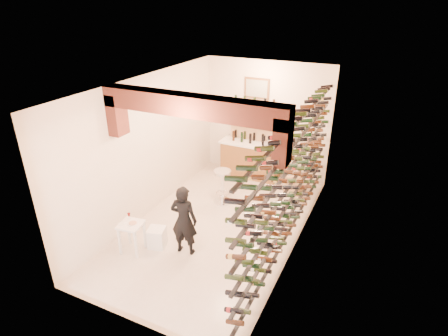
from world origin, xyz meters
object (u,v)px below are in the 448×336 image
at_px(wine_rack, 289,177).
at_px(tasting_table, 131,229).
at_px(back_counter, 250,159).
at_px(chrome_barstool, 222,184).
at_px(white_stool, 157,237).
at_px(crate_lower, 293,188).
at_px(person, 184,220).

relative_size(wine_rack, tasting_table, 7.32).
xyz_separation_m(back_counter, tasting_table, (-0.85, -4.19, -0.01)).
bearing_deg(tasting_table, chrome_barstool, 64.19).
xyz_separation_m(back_counter, white_stool, (-0.50, -3.86, -0.32)).
bearing_deg(back_counter, white_stool, -97.44).
bearing_deg(crate_lower, chrome_barstool, -140.14).
relative_size(back_counter, chrome_barstool, 1.97).
distance_m(back_counter, crate_lower, 1.52).
relative_size(wine_rack, white_stool, 13.67).
xyz_separation_m(tasting_table, chrome_barstool, (0.79, 2.52, -0.03)).
height_order(wine_rack, crate_lower, wine_rack).
bearing_deg(back_counter, person, -88.33).
bearing_deg(white_stool, wine_rack, 27.41).
bearing_deg(back_counter, tasting_table, -101.52).
distance_m(wine_rack, white_stool, 2.95).
bearing_deg(chrome_barstool, tasting_table, -107.35).
xyz_separation_m(white_stool, person, (0.61, 0.10, 0.53)).
bearing_deg(person, chrome_barstool, -92.94).
distance_m(person, crate_lower, 3.61).
bearing_deg(tasting_table, wine_rack, 21.40).
height_order(chrome_barstool, crate_lower, chrome_barstool).
relative_size(wine_rack, crate_lower, 13.34).
distance_m(white_stool, chrome_barstool, 2.25).
bearing_deg(tasting_table, back_counter, 70.02).
xyz_separation_m(white_stool, crate_lower, (1.90, 3.41, -0.08)).
xyz_separation_m(wine_rack, back_counter, (-1.83, 2.65, -1.02)).
relative_size(wine_rack, person, 3.86).
distance_m(wine_rack, person, 2.20).
distance_m(wine_rack, tasting_table, 3.26).
xyz_separation_m(white_stool, chrome_barstool, (0.44, 2.19, 0.29)).
xyz_separation_m(tasting_table, white_stool, (0.35, 0.33, -0.32)).
height_order(wine_rack, white_stool, wine_rack).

